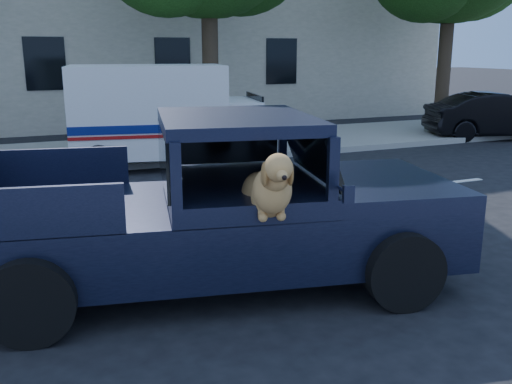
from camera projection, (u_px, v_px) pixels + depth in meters
ground at (43, 331)px, 5.52m from camera, size 120.00×120.00×0.00m
far_sidewalk at (20, 159)px, 13.71m from camera, size 60.00×4.00×0.15m
lane_stripes at (161, 215)px, 9.32m from camera, size 21.60×0.14×0.01m
pickup_truck at (207, 230)px, 6.47m from camera, size 5.76×3.30×1.95m
mail_truck at (161, 123)px, 13.02m from camera, size 4.46×2.76×2.30m
parked_sedan at (499, 116)px, 17.06m from camera, size 2.84×4.44×1.38m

